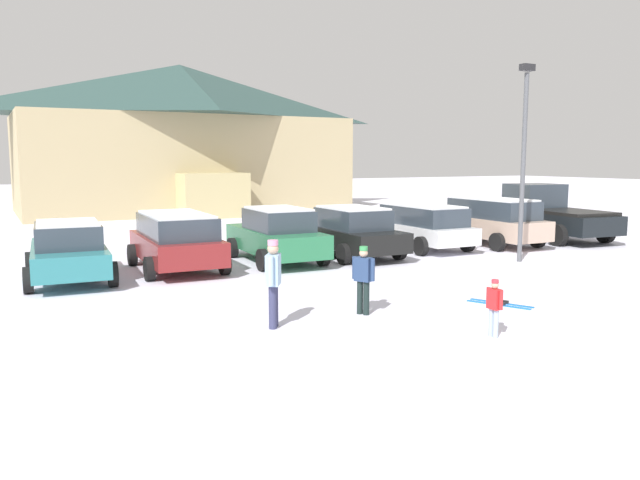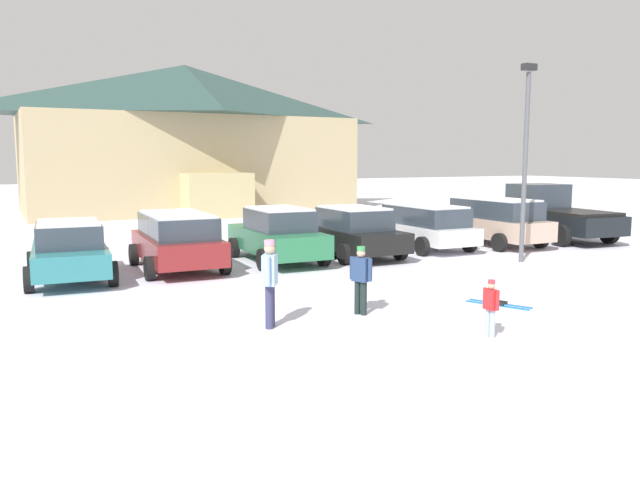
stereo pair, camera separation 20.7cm
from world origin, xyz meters
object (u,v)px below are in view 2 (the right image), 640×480
at_px(parked_green_coupe, 277,234).
at_px(pickup_truck, 552,214).
at_px(parked_maroon_van, 177,239).
at_px(pair_of_skis, 499,304).
at_px(skier_adult_in_blue_parka, 270,278).
at_px(parked_teal_hatchback, 69,250).
at_px(parked_beige_suv, 494,220).
at_px(parked_white_suv, 424,225).
at_px(ski_lodge, 187,137).
at_px(skier_child_in_red_jacket, 491,305).
at_px(lamp_post, 525,153).
at_px(skier_teen_in_navy_coat, 361,276).
at_px(parked_black_sedan, 351,231).

bearing_deg(parked_green_coupe, pickup_truck, 0.31).
bearing_deg(parked_maroon_van, pair_of_skis, -56.02).
bearing_deg(skier_adult_in_blue_parka, parked_teal_hatchback, 113.33).
distance_m(parked_maroon_van, pair_of_skis, 9.15).
relative_size(pickup_truck, pair_of_skis, 3.94).
relative_size(skier_adult_in_blue_parka, pair_of_skis, 1.19).
bearing_deg(parked_beige_suv, parked_white_suv, 172.85).
distance_m(ski_lodge, parked_maroon_van, 21.70).
bearing_deg(parked_white_suv, pair_of_skis, -115.75).
xyz_separation_m(parked_beige_suv, pickup_truck, (3.25, 0.30, 0.06)).
distance_m(ski_lodge, parked_white_suv, 20.95).
height_order(parked_green_coupe, skier_adult_in_blue_parka, parked_green_coupe).
height_order(skier_adult_in_blue_parka, pair_of_skis, skier_adult_in_blue_parka).
xyz_separation_m(skier_child_in_red_jacket, lamp_post, (6.61, 5.83, 2.74)).
relative_size(ski_lodge, skier_child_in_red_jacket, 18.47).
height_order(ski_lodge, parked_beige_suv, ski_lodge).
distance_m(parked_green_coupe, skier_child_in_red_jacket, 9.31).
height_order(skier_teen_in_navy_coat, pair_of_skis, skier_teen_in_navy_coat).
bearing_deg(parked_teal_hatchback, skier_teen_in_navy_coat, -53.37).
bearing_deg(parked_green_coupe, parked_white_suv, 1.30).
distance_m(parked_maroon_van, parked_beige_suv, 11.67).
distance_m(ski_lodge, parked_teal_hatchback, 22.96).
xyz_separation_m(parked_white_suv, skier_child_in_red_jacket, (-5.61, -9.43, -0.26)).
relative_size(pickup_truck, skier_adult_in_blue_parka, 3.31).
xyz_separation_m(ski_lodge, parked_white_suv, (2.73, -20.46, -3.60)).
xyz_separation_m(parked_maroon_van, parked_black_sedan, (5.70, -0.12, -0.06)).
distance_m(parked_black_sedan, parked_beige_suv, 5.97).
distance_m(parked_teal_hatchback, pair_of_skis, 10.83).
xyz_separation_m(parked_black_sedan, pair_of_skis, (-0.61, -7.44, -0.80)).
xyz_separation_m(parked_white_suv, lamp_post, (1.00, -3.61, 2.48)).
relative_size(parked_white_suv, skier_child_in_red_jacket, 4.05).
distance_m(parked_maroon_van, lamp_post, 10.67).
relative_size(parked_beige_suv, pair_of_skis, 3.17).
bearing_deg(parked_maroon_van, skier_teen_in_navy_coat, -73.88).
xyz_separation_m(pickup_truck, skier_teen_in_navy_coat, (-12.93, -6.87, -0.20)).
height_order(parked_maroon_van, pair_of_skis, parked_maroon_van).
distance_m(parked_white_suv, pickup_truck, 6.15).
bearing_deg(parked_black_sedan, pair_of_skis, -94.69).
height_order(parked_maroon_van, parked_beige_suv, parked_beige_suv).
height_order(ski_lodge, parked_teal_hatchback, ski_lodge).
bearing_deg(ski_lodge, lamp_post, -81.19).
distance_m(parked_maroon_van, skier_child_in_red_jacket, 9.88).
height_order(parked_maroon_van, parked_white_suv, parked_maroon_van).
height_order(ski_lodge, skier_child_in_red_jacket, ski_lodge).
xyz_separation_m(parked_maroon_van, pair_of_skis, (5.09, -7.55, -0.87)).
relative_size(parked_black_sedan, parked_white_suv, 1.11).
bearing_deg(parked_beige_suv, skier_child_in_red_jacket, -133.16).
relative_size(parked_beige_suv, skier_teen_in_navy_coat, 3.17).
height_order(parked_black_sedan, pickup_truck, pickup_truck).
xyz_separation_m(parked_maroon_van, skier_teen_in_navy_coat, (1.98, -6.86, -0.09)).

